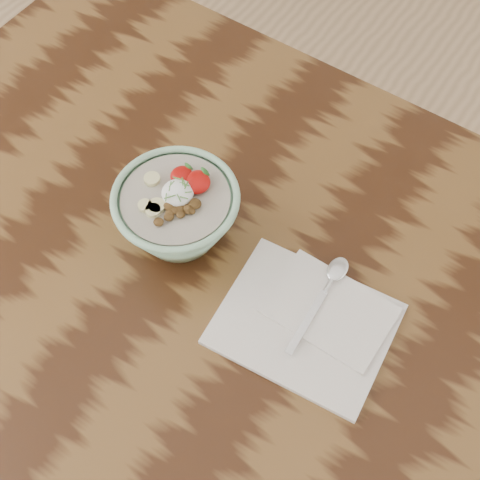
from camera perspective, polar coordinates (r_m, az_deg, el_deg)
The scene contains 4 objects.
table at distance 108.36cm, azimuth 5.05°, elevation -7.57°, with size 160.00×90.00×75.00cm.
breakfast_bowl at distance 100.36cm, azimuth -5.34°, elevation 2.39°, with size 18.92×18.92×12.39cm.
napkin at distance 98.14cm, azimuth 5.99°, elevation -6.88°, with size 26.16×21.98×1.49cm.
spoon at distance 99.91cm, azimuth 7.70°, elevation -3.57°, with size 3.27×17.87×0.93cm.
Camera 1 is at (16.70, -41.30, 164.48)cm, focal length 50.00 mm.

